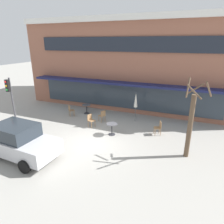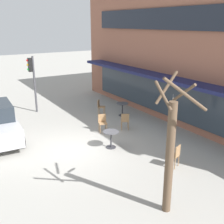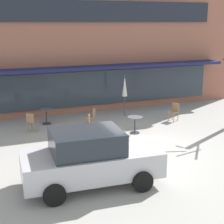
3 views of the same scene
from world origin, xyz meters
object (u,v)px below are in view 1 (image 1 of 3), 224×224
at_px(street_tree, 191,123).
at_px(cafe_table_near_wall, 86,108).
at_px(patio_umbrella_green_folded, 136,100).
at_px(cafe_chair_1, 91,120).
at_px(cafe_table_streetside, 112,127).
at_px(cafe_chair_2, 102,115).
at_px(cafe_chair_0, 159,127).
at_px(traffic_light_pole, 10,94).
at_px(parked_sedan, 18,141).
at_px(cafe_chair_3, 71,110).

bearing_deg(street_tree, cafe_table_near_wall, 154.65).
distance_m(patio_umbrella_green_folded, cafe_chair_1, 3.56).
height_order(cafe_table_streetside, cafe_chair_2, cafe_chair_2).
height_order(patio_umbrella_green_folded, cafe_chair_2, patio_umbrella_green_folded).
distance_m(cafe_table_near_wall, street_tree, 8.98).
bearing_deg(cafe_chair_0, patio_umbrella_green_folded, 140.04).
distance_m(cafe_chair_2, traffic_light_pole, 6.43).
distance_m(cafe_table_near_wall, cafe_chair_0, 6.45).
relative_size(cafe_table_near_wall, patio_umbrella_green_folded, 0.35).
relative_size(cafe_table_streetside, patio_umbrella_green_folded, 0.35).
bearing_deg(cafe_table_near_wall, parked_sedan, -89.97).
distance_m(street_tree, traffic_light_pole, 11.44).
distance_m(cafe_chair_2, parked_sedan, 6.23).
xyz_separation_m(cafe_chair_1, parked_sedan, (-1.60, -4.79, 0.35)).
relative_size(cafe_chair_1, traffic_light_pole, 0.26).
bearing_deg(traffic_light_pole, cafe_chair_1, 20.74).
relative_size(cafe_chair_0, parked_sedan, 0.21).
height_order(street_tree, traffic_light_pole, street_tree).
distance_m(cafe_chair_0, cafe_chair_2, 4.26).
bearing_deg(cafe_table_near_wall, cafe_chair_2, -30.38).
bearing_deg(cafe_table_streetside, cafe_chair_2, 130.13).
xyz_separation_m(cafe_table_streetside, street_tree, (4.56, -0.89, 1.38)).
bearing_deg(cafe_chair_2, cafe_chair_1, -109.33).
relative_size(cafe_table_streetside, cafe_chair_0, 0.85).
xyz_separation_m(cafe_chair_2, traffic_light_pole, (-5.41, -3.00, 1.77)).
xyz_separation_m(cafe_table_streetside, patio_umbrella_green_folded, (0.72, 2.85, 1.11)).
bearing_deg(cafe_chair_2, traffic_light_pole, -150.96).
height_order(cafe_table_streetside, cafe_chair_0, cafe_chair_0).
relative_size(patio_umbrella_green_folded, cafe_chair_3, 2.47).
height_order(cafe_chair_2, parked_sedan, parked_sedan).
distance_m(cafe_table_near_wall, cafe_chair_3, 1.33).
bearing_deg(cafe_chair_2, street_tree, -23.59).
height_order(cafe_chair_0, cafe_chair_2, same).
bearing_deg(cafe_chair_2, parked_sedan, -108.63).
height_order(cafe_table_near_wall, cafe_chair_2, cafe_chair_2).
bearing_deg(cafe_table_streetside, patio_umbrella_green_folded, 75.84).
height_order(patio_umbrella_green_folded, cafe_chair_0, patio_umbrella_green_folded).
relative_size(street_tree, traffic_light_pole, 1.20).
relative_size(cafe_table_near_wall, parked_sedan, 0.18).
xyz_separation_m(cafe_chair_1, traffic_light_pole, (-5.02, -1.90, 1.77)).
bearing_deg(cafe_table_streetside, cafe_chair_1, 160.99).
xyz_separation_m(cafe_chair_3, parked_sedan, (0.87, -6.05, 0.35)).
xyz_separation_m(cafe_table_streetside, cafe_chair_3, (-4.32, 1.90, 0.01)).
height_order(cafe_chair_0, street_tree, street_tree).
xyz_separation_m(cafe_chair_2, cafe_chair_3, (-2.86, 0.16, 0.00)).
bearing_deg(cafe_chair_0, traffic_light_pole, -165.98).
bearing_deg(cafe_chair_1, parked_sedan, -108.47).
relative_size(cafe_chair_1, cafe_chair_2, 1.00).
relative_size(cafe_chair_1, cafe_chair_3, 1.00).
bearing_deg(cafe_table_streetside, parked_sedan, -129.74).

